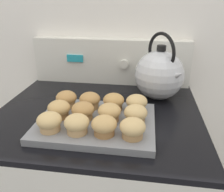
{
  "coord_description": "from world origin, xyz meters",
  "views": [
    {
      "loc": [
        0.16,
        -0.42,
        1.33
      ],
      "look_at": [
        0.07,
        0.23,
        1.04
      ],
      "focal_mm": 38.0,
      "sensor_mm": 36.0,
      "label": 1
    }
  ],
  "objects_px": {
    "muffin_r0_c3": "(133,128)",
    "muffin_r1_c3": "(136,114)",
    "muffin_pan": "(96,122)",
    "muffin_r0_c0": "(49,122)",
    "muffin_r2_c3": "(137,103)",
    "muffin_r2_c0": "(66,99)",
    "muffin_r1_c0": "(59,109)",
    "muffin_r1_c2": "(109,112)",
    "tea_kettle": "(159,74)",
    "muffin_r0_c2": "(104,126)",
    "muffin_r1_c1": "(83,111)",
    "muffin_r2_c1": "(90,100)",
    "muffin_r0_c1": "(77,124)",
    "muffin_r2_c2": "(114,102)"
  },
  "relations": [
    {
      "from": "muffin_r0_c3",
      "to": "muffin_r1_c3",
      "type": "relative_size",
      "value": 1.0
    },
    {
      "from": "muffin_pan",
      "to": "muffin_r0_c3",
      "type": "distance_m",
      "value": 0.15
    },
    {
      "from": "muffin_r0_c0",
      "to": "muffin_r2_c3",
      "type": "bearing_deg",
      "value": 34.46
    },
    {
      "from": "muffin_r2_c0",
      "to": "muffin_r1_c0",
      "type": "bearing_deg",
      "value": -88.05
    },
    {
      "from": "muffin_r1_c3",
      "to": "muffin_r2_c0",
      "type": "distance_m",
      "value": 0.26
    },
    {
      "from": "muffin_r0_c0",
      "to": "muffin_r2_c3",
      "type": "distance_m",
      "value": 0.3
    },
    {
      "from": "muffin_pan",
      "to": "muffin_r1_c2",
      "type": "bearing_deg",
      "value": 0.94
    },
    {
      "from": "muffin_r1_c2",
      "to": "muffin_r2_c3",
      "type": "distance_m",
      "value": 0.12
    },
    {
      "from": "muffin_r2_c0",
      "to": "muffin_pan",
      "type": "bearing_deg",
      "value": -32.99
    },
    {
      "from": "muffin_pan",
      "to": "muffin_r0_c3",
      "type": "bearing_deg",
      "value": -34.74
    },
    {
      "from": "tea_kettle",
      "to": "muffin_r0_c2",
      "type": "bearing_deg",
      "value": -115.71
    },
    {
      "from": "muffin_r1_c1",
      "to": "muffin_r2_c1",
      "type": "relative_size",
      "value": 1.0
    },
    {
      "from": "muffin_r1_c1",
      "to": "muffin_r0_c2",
      "type": "bearing_deg",
      "value": -44.09
    },
    {
      "from": "muffin_r1_c1",
      "to": "tea_kettle",
      "type": "relative_size",
      "value": 0.28
    },
    {
      "from": "muffin_r1_c2",
      "to": "tea_kettle",
      "type": "bearing_deg",
      "value": 57.81
    },
    {
      "from": "muffin_r0_c1",
      "to": "muffin_r2_c2",
      "type": "height_order",
      "value": "same"
    },
    {
      "from": "muffin_r2_c0",
      "to": "muffin_r2_c2",
      "type": "distance_m",
      "value": 0.17
    },
    {
      "from": "muffin_r0_c1",
      "to": "muffin_r0_c2",
      "type": "xyz_separation_m",
      "value": [
        0.08,
        0.0,
        0.0
      ]
    },
    {
      "from": "tea_kettle",
      "to": "muffin_r2_c0",
      "type": "bearing_deg",
      "value": -152.07
    },
    {
      "from": "muffin_r2_c2",
      "to": "tea_kettle",
      "type": "relative_size",
      "value": 0.28
    },
    {
      "from": "muffin_r0_c2",
      "to": "tea_kettle",
      "type": "distance_m",
      "value": 0.38
    },
    {
      "from": "muffin_r2_c1",
      "to": "muffin_r2_c3",
      "type": "bearing_deg",
      "value": 1.31
    },
    {
      "from": "muffin_r2_c1",
      "to": "muffin_r2_c3",
      "type": "distance_m",
      "value": 0.16
    },
    {
      "from": "muffin_r0_c2",
      "to": "muffin_r0_c3",
      "type": "relative_size",
      "value": 1.0
    },
    {
      "from": "muffin_r0_c1",
      "to": "muffin_r0_c0",
      "type": "bearing_deg",
      "value": 179.67
    },
    {
      "from": "muffin_pan",
      "to": "muffin_r0_c0",
      "type": "bearing_deg",
      "value": -145.37
    },
    {
      "from": "muffin_r1_c1",
      "to": "muffin_r2_c1",
      "type": "xyz_separation_m",
      "value": [
        0.0,
        0.08,
        0.0
      ]
    },
    {
      "from": "muffin_pan",
      "to": "muffin_r0_c2",
      "type": "height_order",
      "value": "muffin_r0_c2"
    },
    {
      "from": "muffin_r2_c3",
      "to": "tea_kettle",
      "type": "relative_size",
      "value": 0.28
    },
    {
      "from": "muffin_r0_c2",
      "to": "muffin_r1_c2",
      "type": "relative_size",
      "value": 1.0
    },
    {
      "from": "muffin_r1_c2",
      "to": "muffin_r2_c3",
      "type": "xyz_separation_m",
      "value": [
        0.08,
        0.08,
        0.0
      ]
    },
    {
      "from": "muffin_r0_c2",
      "to": "muffin_r2_c2",
      "type": "xyz_separation_m",
      "value": [
        0.0,
        0.17,
        0.0
      ]
    },
    {
      "from": "muffin_r0_c3",
      "to": "muffin_r2_c2",
      "type": "relative_size",
      "value": 1.0
    },
    {
      "from": "muffin_r0_c0",
      "to": "muffin_r1_c3",
      "type": "height_order",
      "value": "same"
    },
    {
      "from": "muffin_r0_c0",
      "to": "muffin_r2_c0",
      "type": "relative_size",
      "value": 1.0
    },
    {
      "from": "muffin_pan",
      "to": "muffin_r2_c0",
      "type": "distance_m",
      "value": 0.15
    },
    {
      "from": "muffin_r0_c2",
      "to": "muffin_r1_c1",
      "type": "xyz_separation_m",
      "value": [
        -0.08,
        0.08,
        0.0
      ]
    },
    {
      "from": "muffin_r2_c2",
      "to": "muffin_r2_c1",
      "type": "bearing_deg",
      "value": -177.92
    },
    {
      "from": "muffin_r1_c3",
      "to": "muffin_r2_c2",
      "type": "height_order",
      "value": "same"
    },
    {
      "from": "muffin_r0_c2",
      "to": "muffin_r2_c2",
      "type": "height_order",
      "value": "same"
    },
    {
      "from": "muffin_pan",
      "to": "muffin_r2_c1",
      "type": "bearing_deg",
      "value": 116.1
    },
    {
      "from": "muffin_r2_c3",
      "to": "tea_kettle",
      "type": "bearing_deg",
      "value": 65.13
    },
    {
      "from": "muffin_pan",
      "to": "muffin_r2_c2",
      "type": "height_order",
      "value": "muffin_r2_c2"
    },
    {
      "from": "muffin_r1_c2",
      "to": "muffin_r2_c3",
      "type": "height_order",
      "value": "same"
    },
    {
      "from": "muffin_r1_c2",
      "to": "muffin_r1_c3",
      "type": "xyz_separation_m",
      "value": [
        0.08,
        0.0,
        0.0
      ]
    },
    {
      "from": "muffin_r2_c2",
      "to": "muffin_r0_c0",
      "type": "bearing_deg",
      "value": -134.67
    },
    {
      "from": "muffin_r0_c1",
      "to": "muffin_r0_c3",
      "type": "xyz_separation_m",
      "value": [
        0.16,
        0.0,
        0.0
      ]
    },
    {
      "from": "muffin_r0_c2",
      "to": "muffin_r0_c0",
      "type": "bearing_deg",
      "value": -179.26
    },
    {
      "from": "muffin_pan",
      "to": "muffin_r1_c0",
      "type": "height_order",
      "value": "muffin_r1_c0"
    },
    {
      "from": "muffin_r1_c1",
      "to": "muffin_r2_c0",
      "type": "distance_m",
      "value": 0.12
    }
  ]
}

